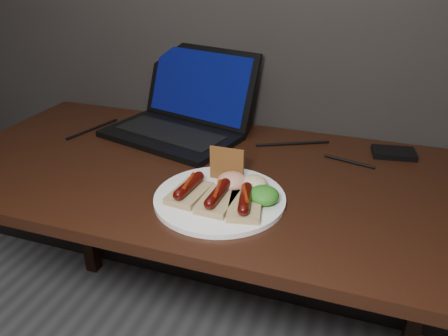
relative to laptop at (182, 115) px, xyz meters
name	(u,v)px	position (x,y,z in m)	size (l,w,h in m)	color
desk	(203,197)	(0.15, -0.22, -0.14)	(1.40, 0.70, 0.75)	black
laptop	(182,115)	(0.00, 0.00, 0.00)	(0.47, 0.41, 0.25)	black
hard_drive	(394,153)	(0.63, 0.03, -0.05)	(0.12, 0.07, 0.02)	black
desk_cables	(223,145)	(0.16, -0.06, -0.05)	(0.89, 0.31, 0.01)	black
plate	(220,198)	(0.25, -0.35, -0.05)	(0.30, 0.30, 0.01)	white
bread_sausage_left	(189,190)	(0.19, -0.38, -0.03)	(0.08, 0.12, 0.04)	tan
bread_sausage_center	(218,198)	(0.26, -0.39, -0.03)	(0.07, 0.12, 0.04)	tan
bread_sausage_right	(245,203)	(0.32, -0.39, -0.03)	(0.09, 0.13, 0.04)	tan
crispbread	(227,164)	(0.24, -0.27, 0.00)	(0.09, 0.01, 0.09)	brown
salad_greens	(264,195)	(0.35, -0.35, -0.02)	(0.07, 0.07, 0.04)	#194F0F
salsa_mound	(232,181)	(0.27, -0.31, -0.02)	(0.07, 0.07, 0.04)	#A71018
coleslaw_mound	(254,183)	(0.32, -0.30, -0.03)	(0.06, 0.06, 0.04)	beige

